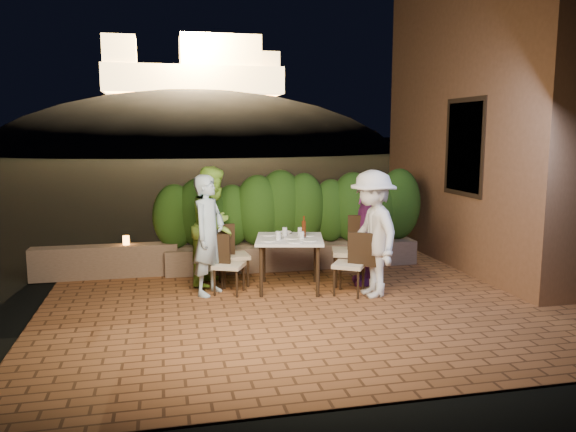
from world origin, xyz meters
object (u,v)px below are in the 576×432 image
object	(u,v)px
bowl	(286,233)
chair_left_back	(234,254)
parapet_lamp	(126,240)
diner_blue	(209,235)
chair_right_front	(349,263)
beer_bottle	(304,227)
dining_table	(290,264)
chair_left_front	(229,264)
chair_right_back	(349,250)
diner_green	(214,226)
diner_purple	(366,232)
diner_white	(372,234)

from	to	relation	value
bowl	chair_left_back	world-z (taller)	chair_left_back
parapet_lamp	diner_blue	bearing A→B (deg)	-46.98
chair_right_front	beer_bottle	bearing A→B (deg)	-7.49
dining_table	chair_left_back	xyz separation A→B (m)	(-0.75, 0.40, 0.08)
chair_left_front	chair_left_back	distance (m)	0.44
chair_left_front	chair_right_back	bearing A→B (deg)	27.01
dining_table	chair_left_front	xyz separation A→B (m)	(-0.87, -0.03, 0.05)
chair_right_back	diner_blue	xyz separation A→B (m)	(-2.05, -0.03, 0.31)
diner_blue	diner_green	xyz separation A→B (m)	(0.12, 0.54, 0.04)
chair_left_back	chair_right_back	xyz separation A→B (m)	(1.66, -0.36, 0.06)
dining_table	bowl	world-z (taller)	bowl
chair_right_back	diner_blue	distance (m)	2.07
chair_left_front	chair_right_front	xyz separation A→B (m)	(1.62, -0.40, 0.02)
diner_purple	chair_right_back	bearing A→B (deg)	-77.87
diner_purple	parapet_lamp	xyz separation A→B (m)	(-3.49, 1.24, -0.21)
beer_bottle	diner_green	size ratio (longest dim) A/B	0.18
diner_white	bowl	bearing A→B (deg)	-134.96
diner_blue	diner_green	world-z (taller)	diner_green
beer_bottle	diner_blue	distance (m)	1.35
chair_left_front	diner_blue	bearing A→B (deg)	-164.11
diner_purple	parapet_lamp	bearing A→B (deg)	-96.65
chair_left_back	diner_blue	distance (m)	0.66
dining_table	bowl	distance (m)	0.50
beer_bottle	bowl	distance (m)	0.37
bowl	chair_right_back	bearing A→B (deg)	-15.91
chair_right_back	chair_right_front	bearing A→B (deg)	86.61
beer_bottle	diner_purple	xyz separation A→B (m)	(0.96, 0.02, -0.12)
bowl	chair_left_front	world-z (taller)	chair_left_front
beer_bottle	parapet_lamp	distance (m)	2.85
chair_right_back	parapet_lamp	world-z (taller)	chair_right_back
chair_right_back	parapet_lamp	xyz separation A→B (m)	(-3.23, 1.24, 0.05)
dining_table	beer_bottle	world-z (taller)	beer_bottle
bowl	diner_blue	distance (m)	1.19
diner_white	diner_purple	size ratio (longest dim) A/B	1.11
beer_bottle	diner_purple	distance (m)	0.97
chair_right_front	diner_purple	distance (m)	0.72
diner_blue	parapet_lamp	distance (m)	1.75
diner_purple	chair_left_front	bearing A→B (deg)	-75.23
chair_left_front	diner_green	size ratio (longest dim) A/B	0.48
dining_table	chair_right_front	xyz separation A→B (m)	(0.75, -0.43, 0.07)
dining_table	parapet_lamp	distance (m)	2.66
diner_green	diner_white	xyz separation A→B (m)	(2.05, -1.11, -0.01)
chair_right_front	chair_right_back	xyz separation A→B (m)	(0.16, 0.47, 0.08)
chair_left_back	diner_white	world-z (taller)	diner_white
dining_table	chair_left_back	bearing A→B (deg)	151.96
diner_blue	parapet_lamp	bearing A→B (deg)	78.42
dining_table	parapet_lamp	size ratio (longest dim) A/B	6.68
chair_right_back	diner_white	size ratio (longest dim) A/B	0.60
parapet_lamp	diner_white	bearing A→B (deg)	-28.59
chair_right_back	parapet_lamp	size ratio (longest dim) A/B	7.43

